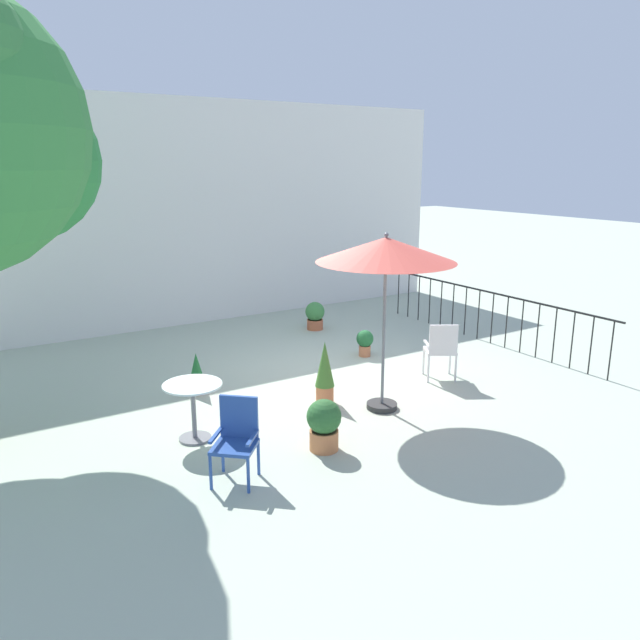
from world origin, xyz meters
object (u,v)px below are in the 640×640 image
(patio_chair_1, at_px, (441,347))
(potted_plant_0, at_px, (315,315))
(cafe_table_0, at_px, (193,401))
(potted_plant_3, at_px, (197,374))
(patio_umbrella_0, at_px, (386,252))
(potted_plant_1, at_px, (365,341))
(patio_chair_0, at_px, (237,435))
(potted_plant_4, at_px, (325,372))
(potted_plant_2, at_px, (324,423))

(patio_chair_1, relative_size, potted_plant_0, 1.62)
(cafe_table_0, height_order, potted_plant_3, cafe_table_0)
(patio_umbrella_0, xyz_separation_m, potted_plant_1, (1.25, 2.13, -1.99))
(patio_umbrella_0, relative_size, patio_chair_1, 2.64)
(patio_chair_0, height_order, potted_plant_4, potted_plant_4)
(potted_plant_3, relative_size, potted_plant_4, 0.69)
(potted_plant_2, bearing_deg, patio_chair_0, -176.17)
(patio_chair_1, distance_m, potted_plant_1, 1.73)
(patio_umbrella_0, bearing_deg, potted_plant_2, -155.01)
(potted_plant_4, bearing_deg, patio_chair_1, -4.75)
(potted_plant_1, bearing_deg, patio_chair_0, -143.37)
(cafe_table_0, xyz_separation_m, patio_chair_0, (0.05, -1.20, -0.00))
(cafe_table_0, bearing_deg, potted_plant_0, 42.24)
(patio_umbrella_0, bearing_deg, patio_chair_1, 16.15)
(potted_plant_0, relative_size, potted_plant_4, 0.63)
(potted_plant_0, height_order, potted_plant_4, potted_plant_4)
(cafe_table_0, relative_size, patio_chair_1, 0.79)
(cafe_table_0, height_order, potted_plant_1, cafe_table_0)
(patio_chair_1, xyz_separation_m, potted_plant_2, (-2.94, -1.10, -0.21))
(patio_umbrella_0, relative_size, potted_plant_3, 3.90)
(potted_plant_2, bearing_deg, patio_chair_1, 20.50)
(patio_umbrella_0, xyz_separation_m, potted_plant_0, (1.45, 4.18, -1.95))
(patio_umbrella_0, height_order, patio_chair_0, patio_umbrella_0)
(patio_chair_1, bearing_deg, patio_chair_0, -164.08)
(patio_chair_0, xyz_separation_m, potted_plant_0, (4.04, 4.91, -0.21))
(patio_chair_1, bearing_deg, potted_plant_2, -159.50)
(cafe_table_0, xyz_separation_m, potted_plant_3, (0.61, 1.50, -0.21))
(patio_umbrella_0, bearing_deg, potted_plant_1, 59.58)
(potted_plant_0, bearing_deg, patio_umbrella_0, -109.10)
(potted_plant_1, bearing_deg, patio_umbrella_0, -120.42)
(potted_plant_0, xyz_separation_m, potted_plant_1, (-0.20, -2.05, -0.04))
(potted_plant_0, height_order, potted_plant_1, potted_plant_0)
(potted_plant_1, height_order, potted_plant_2, potted_plant_2)
(potted_plant_3, bearing_deg, potted_plant_4, -42.76)
(patio_chair_1, height_order, potted_plant_4, patio_chair_1)
(patio_chair_0, distance_m, potted_plant_3, 2.76)
(potted_plant_1, bearing_deg, potted_plant_2, -133.65)
(patio_chair_0, height_order, potted_plant_1, patio_chair_0)
(potted_plant_0, bearing_deg, patio_chair_0, -129.46)
(potted_plant_1, xyz_separation_m, potted_plant_2, (-2.65, -2.78, 0.07))
(potted_plant_4, bearing_deg, cafe_table_0, -175.60)
(potted_plant_0, distance_m, potted_plant_2, 5.61)
(patio_umbrella_0, distance_m, potted_plant_4, 1.97)
(patio_chair_1, distance_m, potted_plant_0, 3.74)
(cafe_table_0, bearing_deg, patio_chair_1, -0.23)
(patio_umbrella_0, distance_m, potted_plant_3, 3.43)
(potted_plant_2, height_order, potted_plant_4, potted_plant_4)
(patio_chair_0, distance_m, potted_plant_0, 6.37)
(potted_plant_2, bearing_deg, patio_umbrella_0, 24.99)
(patio_chair_1, xyz_separation_m, potted_plant_4, (-2.11, 0.18, -0.07))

